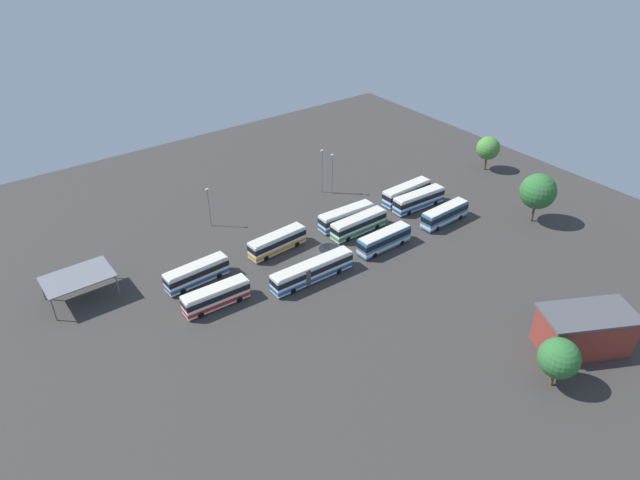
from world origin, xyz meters
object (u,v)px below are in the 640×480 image
depot_building (584,330)px  lamp_post_far_corner (322,170)px  bus_row3_slot3 (407,192)px  lamp_post_mid_lot (332,172)px  lamp_post_by_building (209,206)px  bus_row3_slot2 (419,200)px  tree_south_edge (538,191)px  bus_row0_slot1 (216,296)px  bus_row2_slot2 (359,224)px  tree_west_edge (488,148)px  bus_row1_slot3 (277,242)px  bus_row2_slot3 (346,217)px  tree_northwest (559,358)px  bus_row1_slot0 (312,271)px  maintenance_shelter (77,277)px  bus_row2_slot0 (384,240)px  bus_row3_slot0 (445,214)px  bus_row0_slot3 (197,273)px

depot_building → lamp_post_far_corner: lamp_post_far_corner is taller
bus_row3_slot3 → lamp_post_mid_lot: lamp_post_mid_lot is taller
depot_building → lamp_post_by_building: (-26.36, 60.35, 1.22)m
depot_building → lamp_post_mid_lot: (-0.00, 57.17, 1.71)m
bus_row3_slot2 → tree_south_edge: size_ratio=1.19×
bus_row0_slot1 → lamp_post_far_corner: bearing=30.0°
bus_row2_slot2 → bus_row3_slot3: size_ratio=1.00×
tree_south_edge → tree_west_edge: 23.08m
bus_row1_slot3 → tree_south_edge: 49.43m
bus_row2_slot2 → lamp_post_mid_lot: lamp_post_mid_lot is taller
bus_row2_slot3 → tree_northwest: size_ratio=1.54×
bus_row1_slot0 → tree_northwest: 38.85m
lamp_post_by_building → bus_row2_slot3: bearing=-35.7°
bus_row2_slot2 → tree_south_edge: bearing=-29.2°
depot_building → maintenance_shelter: depot_building is taller
bus_row3_slot2 → bus_row3_slot3: size_ratio=1.01×
bus_row2_slot2 → bus_row0_slot1: bearing=-173.5°
bus_row2_slot0 → maintenance_shelter: bearing=159.8°
lamp_post_by_building → tree_west_edge: bearing=-13.4°
bus_row2_slot3 → maintenance_shelter: size_ratio=1.11×
tree_south_edge → tree_west_edge: bearing=62.1°
bus_row2_slot0 → tree_west_edge: tree_west_edge is taller
bus_row1_slot3 → depot_building: depot_building is taller
bus_row2_slot2 → lamp_post_far_corner: lamp_post_far_corner is taller
maintenance_shelter → tree_south_edge: tree_south_edge is taller
bus_row2_slot3 → bus_row2_slot2: bearing=-88.3°
bus_row1_slot0 → tree_west_edge: bearing=10.9°
bus_row2_slot3 → lamp_post_by_building: 25.72m
bus_row3_slot3 → bus_row2_slot2: bearing=-166.2°
depot_building → tree_northwest: (-9.32, -1.90, 1.63)m
bus_row3_slot3 → tree_south_edge: bearing=-56.3°
bus_row3_slot0 → bus_row3_slot3: bearing=87.7°
bus_row0_slot1 → bus_row2_slot2: same height
bus_row2_slot3 → lamp_post_far_corner: (4.18, 13.35, 3.38)m
bus_row2_slot3 → bus_row0_slot3: bearing=179.7°
bus_row3_slot3 → maintenance_shelter: (-63.12, 6.75, 2.17)m
bus_row2_slot2 → depot_building: bearing=-82.6°
bus_row3_slot2 → tree_west_edge: size_ratio=1.49×
tree_south_edge → bus_row2_slot3: bearing=146.0°
bus_row0_slot1 → tree_west_edge: size_ratio=1.36×
bus_row3_slot0 → bus_row3_slot3: same height
bus_row3_slot2 → bus_row3_slot0: bearing=-91.6°
bus_row1_slot3 → bus_row2_slot3: size_ratio=0.97×
lamp_post_far_corner → bus_row1_slot0: bearing=-129.6°
bus_row3_slot3 → tree_west_edge: (24.39, -0.03, 3.37)m
bus_row0_slot3 → bus_row2_slot0: bearing=-18.6°
bus_row2_slot0 → bus_row2_slot2: bearing=91.6°
maintenance_shelter → lamp_post_mid_lot: bearing=5.0°
lamp_post_by_building → bus_row0_slot3: bearing=-124.1°
maintenance_shelter → lamp_post_mid_lot: size_ratio=1.16×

